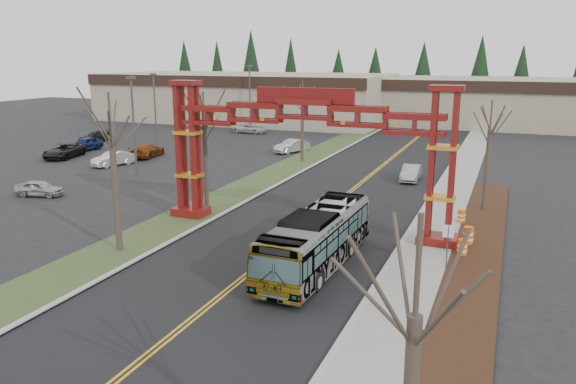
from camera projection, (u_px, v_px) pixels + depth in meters
The scene contains 35 objects.
ground at pixel (112, 384), 18.25m from camera, with size 200.00×200.00×0.00m, color black.
road at pixel (337, 202), 40.80m from camera, with size 12.00×110.00×0.02m, color black.
lane_line_left at pixel (335, 202), 40.84m from camera, with size 0.12×100.00×0.01m, color gold.
lane_line_right at pixel (339, 202), 40.75m from camera, with size 0.12×100.00×0.01m, color gold.
curb_right at pixel (423, 210), 38.56m from camera, with size 0.30×110.00×0.15m, color #A8A9A4.
sidewalk_right at pixel (444, 212), 38.04m from camera, with size 2.60×110.00×0.14m, color gray.
landscape_strip at pixel (465, 309), 23.57m from camera, with size 2.60×50.00×0.12m, color #311C10.
grass_median at pixel (239, 192), 43.68m from camera, with size 4.00×110.00×0.08m, color #384D26.
curb_left at pixel (260, 194), 43.00m from camera, with size 0.30×110.00×0.15m, color #A8A9A4.
gateway_arch at pixel (304, 133), 33.07m from camera, with size 18.20×1.60×8.90m.
retail_building_west at pixel (247, 97), 93.10m from camera, with size 46.00×22.30×7.50m.
retail_building_east at pixel (505, 102), 85.92m from camera, with size 38.00×20.30×7.00m.
conifer_treeline at pixel (449, 78), 99.60m from camera, with size 116.10×5.60×13.00m.
transit_bus at pixel (317, 239), 28.01m from camera, with size 2.48×10.59×2.95m, color #989A9F.
silver_sedan at pixel (411, 173), 47.85m from camera, with size 1.40×4.03×1.33m, color #A5A8AD.
parked_car_near_a at pixel (40, 188), 42.54m from camera, with size 1.44×3.58×1.22m, color #A9ACB0.
parked_car_near_b at pixel (113, 159), 54.30m from camera, with size 1.47×4.20×1.38m, color silver.
parked_car_near_c at pixel (64, 151), 58.45m from camera, with size 2.45×5.31×1.47m, color black.
parked_car_mid_a at pixel (147, 150), 58.82m from camera, with size 2.01×4.95×1.44m, color brown.
parked_car_mid_b at pixel (85, 144), 62.82m from camera, with size 1.79×4.44×1.51m, color navy.
parked_car_far_a at pixel (292, 146), 61.71m from camera, with size 1.52×4.35×1.43m, color #AFAFB7.
parked_car_far_b at pixel (250, 128), 77.16m from camera, with size 2.13×4.61×1.28m, color silver.
parked_car_far_c at pixel (95, 136), 69.54m from camera, with size 1.83×4.50×1.31m, color black.
bare_tree_median_near at pixel (111, 137), 29.22m from camera, with size 3.42×3.42×8.60m.
bare_tree_median_mid at pixel (204, 125), 37.90m from camera, with size 3.34×3.34×8.07m.
bare_tree_median_far at pixel (302, 103), 55.11m from camera, with size 3.37×3.37×8.11m.
bare_tree_right_near at pixel (415, 318), 10.40m from camera, with size 3.01×3.01×7.70m.
bare_tree_right_far at pixel (490, 130), 37.48m from camera, with size 2.97×2.97×7.57m.
light_pole_near at pixel (133, 119), 48.67m from camera, with size 0.75×0.38×8.69m.
light_pole_mid at pixel (155, 104), 66.34m from camera, with size 0.73×0.36×8.39m.
light_pole_far at pixel (250, 93), 79.65m from camera, with size 0.79×0.39×9.10m.
street_sign at pixel (448, 238), 27.54m from camera, with size 0.54×0.11×2.35m.
barrel_south at pixel (462, 248), 29.78m from camera, with size 0.51×0.51×0.95m.
barrel_mid at pixel (468, 236), 31.50m from camera, with size 0.58×0.58×1.08m.
barrel_north at pixel (461, 217), 35.54m from camera, with size 0.50×0.50×0.92m.
Camera 1 is at (11.36, -12.95, 10.41)m, focal length 35.00 mm.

